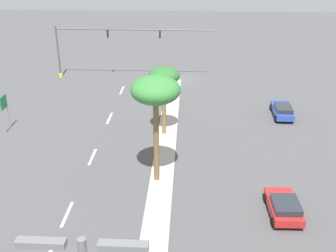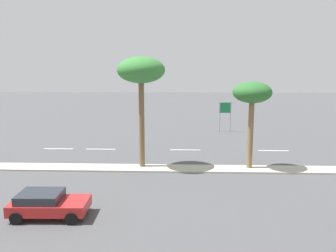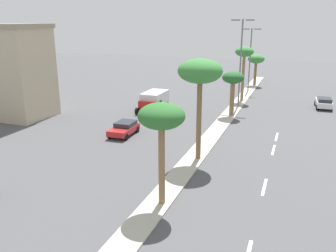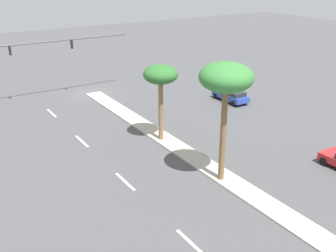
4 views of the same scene
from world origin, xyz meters
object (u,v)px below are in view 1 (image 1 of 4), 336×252
object	(u,v)px
sedan_blue_right	(282,110)
palm_tree_front	(156,92)
traffic_signal_gantry	(99,43)
directional_road_sign	(4,106)
palm_tree_right	(164,78)
sedan_red_mid	(284,206)

from	to	relation	value
sedan_blue_right	palm_tree_front	bearing A→B (deg)	47.09
traffic_signal_gantry	directional_road_sign	xyz separation A→B (m)	(5.86, 16.31, -2.05)
palm_tree_front	sedan_blue_right	xyz separation A→B (m)	(-12.02, -12.93, -6.51)
palm_tree_right	sedan_blue_right	distance (m)	13.76
palm_tree_right	sedan_red_mid	bearing A→B (deg)	126.20
traffic_signal_gantry	palm_tree_front	size ratio (longest dim) A/B	2.42
traffic_signal_gantry	sedan_blue_right	xyz separation A→B (m)	(-21.23, 11.59, -3.83)
palm_tree_front	sedan_red_mid	distance (m)	11.68
sedan_red_mid	palm_tree_front	bearing A→B (deg)	-23.63
directional_road_sign	sedan_red_mid	world-z (taller)	directional_road_sign
palm_tree_right	traffic_signal_gantry	bearing A→B (deg)	-60.46
directional_road_sign	palm_tree_front	world-z (taller)	palm_tree_front
palm_tree_front	palm_tree_right	bearing A→B (deg)	-90.57
directional_road_sign	traffic_signal_gantry	bearing A→B (deg)	-109.75
sedan_red_mid	traffic_signal_gantry	bearing A→B (deg)	-57.52
sedan_red_mid	sedan_blue_right	bearing A→B (deg)	-100.60
palm_tree_right	sedan_red_mid	distance (m)	15.68
palm_tree_front	sedan_blue_right	distance (m)	18.82
directional_road_sign	sedan_blue_right	world-z (taller)	directional_road_sign
directional_road_sign	sedan_red_mid	xyz separation A→B (m)	(-23.94, 12.10, -1.79)
directional_road_sign	palm_tree_right	size ratio (longest dim) A/B	0.54
directional_road_sign	sedan_blue_right	distance (m)	27.55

